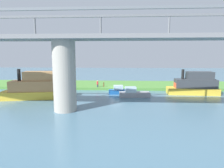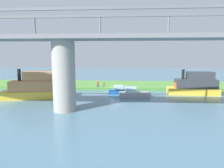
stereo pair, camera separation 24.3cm
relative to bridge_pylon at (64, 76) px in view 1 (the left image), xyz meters
The scene contains 10 objects.
ground_plane 16.81m from the bridge_pylon, 111.20° to the right, with size 160.00×160.00×0.00m, color #476B7F.
grassy_bank 22.31m from the bridge_pylon, 105.52° to the right, with size 80.00×12.00×0.50m, color #4C8438.
bridge_pylon is the anchor object (origin of this frame).
bridge_span 4.86m from the bridge_pylon, 90.00° to the right, with size 60.28×4.30×3.25m.
person_on_bank 16.51m from the bridge_pylon, 96.87° to the right, with size 0.46×0.46×1.39m.
mooring_post 17.08m from the bridge_pylon, 100.99° to the right, with size 0.20×0.20×0.96m, color brown.
riverboat_paddlewheel 10.20m from the bridge_pylon, 43.76° to the right, with size 9.84×4.85×4.81m.
motorboat_red 14.09m from the bridge_pylon, 120.02° to the right, with size 4.82×2.19×1.55m.
houseboat_blue 23.49m from the bridge_pylon, 148.97° to the right, with size 8.91×3.39×4.48m.
motorboat_white 13.29m from the bridge_pylon, 134.73° to the right, with size 5.22×2.21×1.70m.
Camera 1 is at (-1.31, 38.46, 6.73)m, focal length 31.13 mm.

